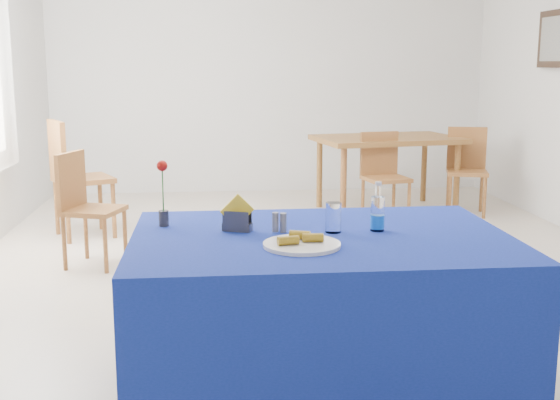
{
  "coord_description": "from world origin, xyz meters",
  "views": [
    {
      "loc": [
        -0.69,
        -4.66,
        1.47
      ],
      "look_at": [
        -0.41,
        -1.83,
        0.92
      ],
      "focal_mm": 45.0,
      "sensor_mm": 36.0,
      "label": 1
    }
  ],
  "objects_px": {
    "chair_bg_right": "(467,164)",
    "chair_win_b": "(72,171)",
    "plate": "(302,245)",
    "blue_table": "(320,320)",
    "water_bottle": "(377,215)",
    "chair_win_a": "(84,201)",
    "oak_table": "(387,144)",
    "chair_bg_left": "(383,170)"
  },
  "relations": [
    {
      "from": "chair_win_a",
      "to": "chair_win_b",
      "type": "bearing_deg",
      "value": 34.0
    },
    {
      "from": "chair_bg_right",
      "to": "chair_win_a",
      "type": "distance_m",
      "value": 3.8
    },
    {
      "from": "oak_table",
      "to": "chair_bg_right",
      "type": "relative_size",
      "value": 1.79
    },
    {
      "from": "chair_bg_right",
      "to": "chair_win_a",
      "type": "relative_size",
      "value": 1.01
    },
    {
      "from": "oak_table",
      "to": "chair_bg_left",
      "type": "bearing_deg",
      "value": -108.43
    },
    {
      "from": "oak_table",
      "to": "chair_win_a",
      "type": "bearing_deg",
      "value": -147.27
    },
    {
      "from": "chair_win_a",
      "to": "water_bottle",
      "type": "bearing_deg",
      "value": -125.29
    },
    {
      "from": "water_bottle",
      "to": "oak_table",
      "type": "xyz_separation_m",
      "value": [
        1.06,
        3.99,
        -0.15
      ]
    },
    {
      "from": "chair_bg_left",
      "to": "chair_bg_right",
      "type": "bearing_deg",
      "value": 5.96
    },
    {
      "from": "water_bottle",
      "to": "chair_win_a",
      "type": "bearing_deg",
      "value": 126.28
    },
    {
      "from": "chair_win_b",
      "to": "water_bottle",
      "type": "bearing_deg",
      "value": -173.73
    },
    {
      "from": "chair_win_a",
      "to": "chair_win_b",
      "type": "relative_size",
      "value": 0.83
    },
    {
      "from": "blue_table",
      "to": "chair_bg_right",
      "type": "distance_m",
      "value": 4.37
    },
    {
      "from": "plate",
      "to": "blue_table",
      "type": "height_order",
      "value": "plate"
    },
    {
      "from": "oak_table",
      "to": "chair_win_b",
      "type": "relative_size",
      "value": 1.51
    },
    {
      "from": "plate",
      "to": "blue_table",
      "type": "distance_m",
      "value": 0.44
    },
    {
      "from": "blue_table",
      "to": "chair_win_a",
      "type": "bearing_deg",
      "value": 121.25
    },
    {
      "from": "plate",
      "to": "blue_table",
      "type": "relative_size",
      "value": 0.19
    },
    {
      "from": "blue_table",
      "to": "chair_win_b",
      "type": "bearing_deg",
      "value": 117.31
    },
    {
      "from": "blue_table",
      "to": "chair_bg_right",
      "type": "xyz_separation_m",
      "value": [
        2.07,
        3.84,
        0.11
      ]
    },
    {
      "from": "chair_bg_right",
      "to": "water_bottle",
      "type": "bearing_deg",
      "value": -99.77
    },
    {
      "from": "oak_table",
      "to": "water_bottle",
      "type": "bearing_deg",
      "value": -104.86
    },
    {
      "from": "blue_table",
      "to": "chair_win_a",
      "type": "xyz_separation_m",
      "value": [
        -1.4,
        2.3,
        0.11
      ]
    },
    {
      "from": "water_bottle",
      "to": "chair_bg_right",
      "type": "height_order",
      "value": "water_bottle"
    },
    {
      "from": "chair_bg_right",
      "to": "chair_win_b",
      "type": "bearing_deg",
      "value": -153.94
    },
    {
      "from": "water_bottle",
      "to": "chair_win_a",
      "type": "height_order",
      "value": "water_bottle"
    },
    {
      "from": "oak_table",
      "to": "chair_bg_right",
      "type": "distance_m",
      "value": 0.81
    },
    {
      "from": "water_bottle",
      "to": "chair_bg_right",
      "type": "distance_m",
      "value": 4.22
    },
    {
      "from": "plate",
      "to": "oak_table",
      "type": "bearing_deg",
      "value": 71.44
    },
    {
      "from": "chair_bg_left",
      "to": "chair_win_a",
      "type": "relative_size",
      "value": 1.0
    },
    {
      "from": "oak_table",
      "to": "chair_win_b",
      "type": "bearing_deg",
      "value": -163.65
    },
    {
      "from": "oak_table",
      "to": "chair_win_a",
      "type": "distance_m",
      "value": 3.22
    },
    {
      "from": "chair_bg_right",
      "to": "plate",
      "type": "bearing_deg",
      "value": -102.55
    },
    {
      "from": "plate",
      "to": "chair_bg_right",
      "type": "height_order",
      "value": "chair_bg_right"
    },
    {
      "from": "blue_table",
      "to": "oak_table",
      "type": "height_order",
      "value": "blue_table"
    },
    {
      "from": "chair_win_a",
      "to": "blue_table",
      "type": "bearing_deg",
      "value": -130.32
    },
    {
      "from": "blue_table",
      "to": "chair_bg_left",
      "type": "xyz_separation_m",
      "value": [
        1.15,
        3.56,
        0.11
      ]
    },
    {
      "from": "blue_table",
      "to": "chair_win_b",
      "type": "distance_m",
      "value": 3.58
    },
    {
      "from": "chair_bg_left",
      "to": "chair_win_a",
      "type": "bearing_deg",
      "value": -164.51
    },
    {
      "from": "oak_table",
      "to": "chair_bg_left",
      "type": "xyz_separation_m",
      "value": [
        -0.16,
        -0.48,
        -0.19
      ]
    },
    {
      "from": "chair_bg_right",
      "to": "chair_win_b",
      "type": "distance_m",
      "value": 3.77
    },
    {
      "from": "plate",
      "to": "chair_bg_left",
      "type": "distance_m",
      "value": 3.96
    }
  ]
}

